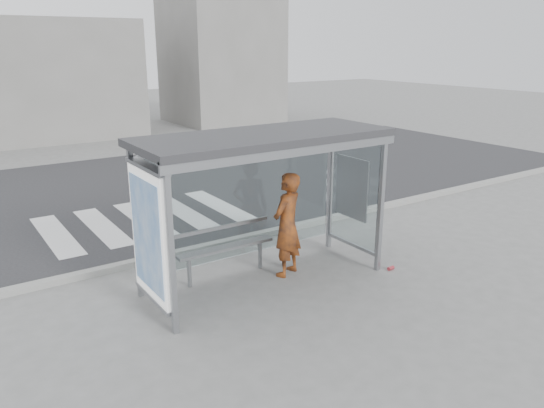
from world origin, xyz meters
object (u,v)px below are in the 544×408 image
(bus_shelter, at_px, (244,174))
(bench, at_px, (225,247))
(soda_can, at_px, (391,268))
(person, at_px, (287,225))

(bus_shelter, relative_size, bench, 2.32)
(bus_shelter, height_order, bench, bus_shelter)
(bus_shelter, xyz_separation_m, soda_can, (2.57, -0.91, -1.95))
(person, bearing_deg, bench, -51.44)
(person, distance_m, bench, 1.16)
(bench, distance_m, soda_can, 3.07)
(bench, relative_size, soda_can, 13.90)
(bus_shelter, xyz_separation_m, person, (0.88, 0.02, -1.04))
(bus_shelter, bearing_deg, soda_can, -19.58)
(bus_shelter, bearing_deg, bench, 99.67)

